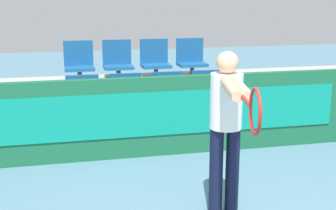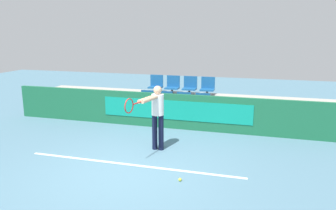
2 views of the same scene
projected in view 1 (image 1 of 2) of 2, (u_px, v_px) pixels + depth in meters
name	position (u px, v px, depth m)	size (l,w,h in m)	color
barrier_wall	(157.00, 116.00, 6.16)	(10.40, 0.14, 1.06)	#19603D
bleacher_tier_front	(149.00, 129.00, 6.76)	(10.00, 0.94, 0.39)	#ADA89E
bleacher_tier_middle	(138.00, 102.00, 7.61)	(10.00, 0.94, 0.78)	#ADA89E
stadium_chair_0	(83.00, 99.00, 6.56)	(0.46, 0.36, 0.60)	#333333
stadium_chair_1	(126.00, 97.00, 6.70)	(0.46, 0.36, 0.60)	#333333
stadium_chair_2	(168.00, 95.00, 6.83)	(0.46, 0.36, 0.60)	#333333
stadium_chair_3	(208.00, 93.00, 6.96)	(0.46, 0.36, 0.60)	#333333
stadium_chair_4	(79.00, 62.00, 7.36)	(0.46, 0.36, 0.60)	#333333
stadium_chair_5	(118.00, 61.00, 7.49)	(0.46, 0.36, 0.60)	#333333
stadium_chair_6	(155.00, 59.00, 7.63)	(0.46, 0.36, 0.60)	#333333
stadium_chair_7	(191.00, 58.00, 7.76)	(0.46, 0.36, 0.60)	#333333
tennis_player	(227.00, 120.00, 4.26)	(0.43, 1.51, 1.61)	black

